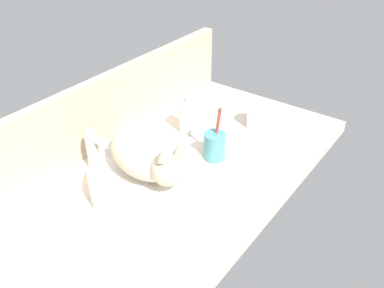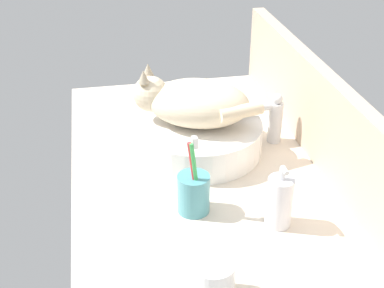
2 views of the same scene
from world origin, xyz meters
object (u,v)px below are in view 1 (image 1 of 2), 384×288
(toothbrush_cup, at_px, (215,145))
(water_glass, at_px, (258,118))
(sink_basin, at_px, (148,179))
(faucet, at_px, (95,148))
(cat, at_px, (148,153))
(soap_dispenser, at_px, (187,117))

(toothbrush_cup, relative_size, water_glass, 2.38)
(sink_basin, relative_size, faucet, 2.35)
(cat, distance_m, soap_dispenser, 0.35)
(sink_basin, relative_size, water_glass, 4.08)
(cat, height_order, water_glass, cat)
(soap_dispenser, height_order, toothbrush_cup, toothbrush_cup)
(sink_basin, bearing_deg, soap_dispenser, 17.59)
(faucet, bearing_deg, cat, -88.46)
(cat, bearing_deg, sink_basin, 72.27)
(water_glass, bearing_deg, faucet, 151.92)
(soap_dispenser, relative_size, water_glass, 1.84)
(faucet, bearing_deg, toothbrush_cup, -44.89)
(cat, relative_size, toothbrush_cup, 1.62)
(faucet, relative_size, water_glass, 1.74)
(toothbrush_cup, bearing_deg, faucet, 135.11)
(soap_dispenser, distance_m, toothbrush_cup, 0.18)
(faucet, height_order, soap_dispenser, soap_dispenser)
(soap_dispenser, xyz_separation_m, water_glass, (0.17, -0.18, -0.02))
(sink_basin, xyz_separation_m, faucet, (-0.01, 0.19, 0.03))
(soap_dispenser, bearing_deg, faucet, 164.59)
(faucet, xyz_separation_m, toothbrush_cup, (0.25, -0.25, -0.03))
(faucet, xyz_separation_m, water_glass, (0.50, -0.27, -0.04))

